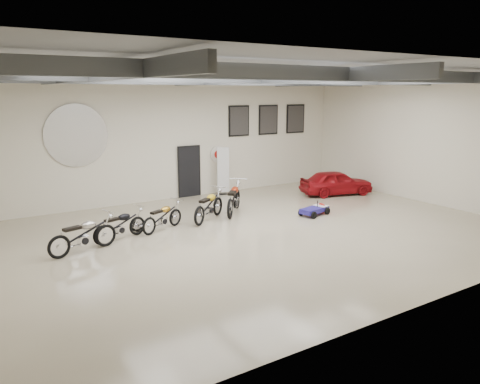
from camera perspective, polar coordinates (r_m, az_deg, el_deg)
floor at (r=14.80m, az=2.52°, el=-4.99°), size 16.00×12.00×0.01m
ceiling at (r=14.17m, az=2.71°, el=14.73°), size 16.00×12.00×0.01m
back_wall at (r=19.45m, az=-7.72°, el=6.54°), size 16.00×0.02×5.00m
right_wall at (r=19.97m, az=21.81°, el=5.93°), size 0.02×12.00×5.00m
ceiling_beams at (r=14.16m, az=2.70°, el=13.72°), size 15.80×11.80×0.32m
door at (r=19.81m, az=-6.23°, el=2.44°), size 0.92×0.08×2.10m
logo_plaque at (r=18.05m, az=-19.31°, el=6.51°), size 2.30×0.06×1.16m
poster_left at (r=20.81m, az=-0.14°, el=8.66°), size 1.05×0.08×1.35m
poster_mid at (r=21.71m, az=3.47°, el=8.78°), size 1.05×0.08×1.35m
poster_right at (r=22.69m, az=6.77°, el=8.86°), size 1.05×0.08×1.35m
oil_sign at (r=20.37m, az=-2.74°, el=4.61°), size 0.72×0.10×0.72m
banner_stand at (r=20.09m, az=-2.07°, el=2.47°), size 0.57×0.30×1.98m
motorcycle_silver at (r=13.60m, az=-18.61°, el=-4.90°), size 2.09×1.10×1.04m
motorcycle_black at (r=14.44m, az=-14.44°, el=-3.87°), size 1.89×1.07×0.94m
motorcycle_gold at (r=15.13m, az=-9.43°, el=-2.95°), size 1.83×1.24×0.92m
motorcycle_yellow at (r=16.11m, az=-3.83°, el=-1.62°), size 2.05×1.70×1.07m
motorcycle_red at (r=16.99m, az=-0.76°, el=-0.72°), size 2.00×2.12×1.16m
go_kart at (r=17.12m, az=9.30°, el=-1.88°), size 1.54×0.93×0.52m
vintage_car at (r=20.57m, az=11.65°, el=1.16°), size 2.08×3.35×1.06m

